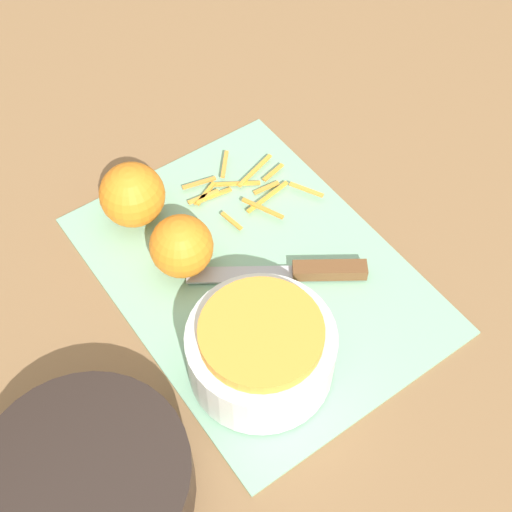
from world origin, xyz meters
TOP-DOWN VIEW (x-y plane):
  - ground_plane at (0.00, 0.00)m, footprint 4.00×4.00m
  - cutting_board at (0.00, 0.00)m, footprint 0.42×0.31m
  - bowl_speckled at (-0.11, 0.07)m, footprint 0.15×0.15m
  - bowl_dark at (-0.12, 0.28)m, footprint 0.20×0.20m
  - knife at (-0.04, -0.05)m, footprint 0.14×0.19m
  - orange_left at (0.06, 0.06)m, footprint 0.07×0.07m
  - orange_right at (0.16, 0.07)m, footprint 0.08×0.08m
  - peel_pile at (0.11, -0.06)m, footprint 0.14×0.15m

SIDE VIEW (x-z plane):
  - ground_plane at x=0.00m, z-range 0.00..0.00m
  - cutting_board at x=0.00m, z-range 0.00..0.01m
  - peel_pile at x=0.11m, z-range 0.01..0.02m
  - knife at x=-0.04m, z-range 0.00..0.02m
  - bowl_dark at x=-0.12m, z-range 0.00..0.06m
  - orange_left at x=0.06m, z-range 0.01..0.08m
  - bowl_speckled at x=-0.11m, z-range 0.00..0.08m
  - orange_right at x=0.16m, z-range 0.01..0.09m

